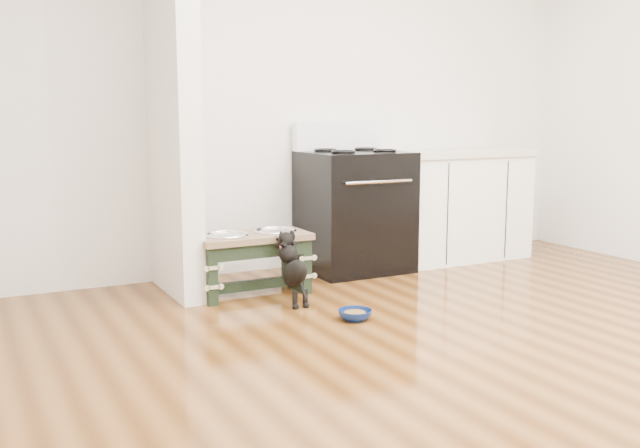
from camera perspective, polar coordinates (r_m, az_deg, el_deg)
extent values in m
plane|color=#4C290D|center=(3.77, 16.29, -10.25)|extent=(5.00, 5.00, 0.00)
plane|color=silver|center=(5.64, -1.18, 10.27)|extent=(5.00, 0.00, 5.00)
cube|color=silver|center=(4.84, -11.78, 10.32)|extent=(0.15, 0.80, 2.70)
cube|color=black|center=(5.50, 2.78, 1.00)|extent=(0.76, 0.65, 0.92)
cube|color=black|center=(5.25, 4.48, -0.06)|extent=(0.58, 0.02, 0.50)
cylinder|color=silver|center=(5.17, 4.76, 3.38)|extent=(0.56, 0.02, 0.02)
cube|color=white|center=(5.69, 1.41, 7.03)|extent=(0.76, 0.08, 0.22)
torus|color=black|center=(5.25, 1.89, 5.80)|extent=(0.18, 0.18, 0.02)
torus|color=black|center=(5.43, 5.21, 5.88)|extent=(0.18, 0.18, 0.02)
torus|color=black|center=(5.49, 0.44, 5.94)|extent=(0.18, 0.18, 0.02)
torus|color=black|center=(5.67, 3.68, 6.02)|extent=(0.18, 0.18, 0.02)
cube|color=white|center=(6.07, 10.67, 1.32)|extent=(1.20, 0.60, 0.86)
cube|color=beige|center=(6.03, 10.79, 5.60)|extent=(1.24, 0.64, 0.05)
cube|color=black|center=(5.94, 12.11, -2.62)|extent=(1.20, 0.06, 0.10)
cube|color=black|center=(4.71, -9.23, -3.81)|extent=(0.06, 0.36, 0.37)
cube|color=black|center=(4.96, -1.92, -3.08)|extent=(0.06, 0.36, 0.37)
cube|color=black|center=(4.65, -4.74, -2.14)|extent=(0.60, 0.03, 0.09)
cube|color=black|center=(4.85, -5.46, -4.88)|extent=(0.60, 0.06, 0.06)
cube|color=brown|center=(4.79, -5.52, -1.01)|extent=(0.76, 0.40, 0.04)
cylinder|color=silver|center=(4.72, -7.51, -1.15)|extent=(0.26, 0.26, 0.05)
cylinder|color=silver|center=(4.85, -3.59, -0.82)|extent=(0.26, 0.26, 0.05)
torus|color=silver|center=(4.72, -7.51, -0.85)|extent=(0.29, 0.29, 0.02)
torus|color=silver|center=(4.85, -3.59, -0.53)|extent=(0.29, 0.29, 0.02)
cylinder|color=black|center=(4.48, -2.02, -6.08)|extent=(0.03, 0.03, 0.11)
cylinder|color=black|center=(4.51, -1.18, -5.98)|extent=(0.03, 0.03, 0.11)
sphere|color=black|center=(4.48, -1.96, -6.66)|extent=(0.04, 0.04, 0.04)
sphere|color=black|center=(4.51, -1.12, -6.55)|extent=(0.04, 0.04, 0.04)
ellipsoid|color=black|center=(4.52, -2.01, -3.97)|extent=(0.13, 0.31, 0.27)
sphere|color=black|center=(4.59, -2.55, -2.40)|extent=(0.12, 0.12, 0.12)
sphere|color=black|center=(4.60, -2.75, -1.31)|extent=(0.11, 0.11, 0.11)
sphere|color=black|center=(4.65, -3.52, -1.20)|extent=(0.04, 0.04, 0.04)
sphere|color=black|center=(4.68, -2.73, -1.13)|extent=(0.04, 0.04, 0.04)
cylinder|color=black|center=(4.44, -1.34, -5.39)|extent=(0.02, 0.09, 0.10)
torus|color=#C93B71|center=(4.60, -2.66, -1.85)|extent=(0.10, 0.07, 0.09)
imported|color=#0B1D50|center=(4.25, 2.82, -7.27)|extent=(0.23, 0.23, 0.06)
cylinder|color=#563718|center=(4.25, 2.82, -7.21)|extent=(0.13, 0.13, 0.03)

